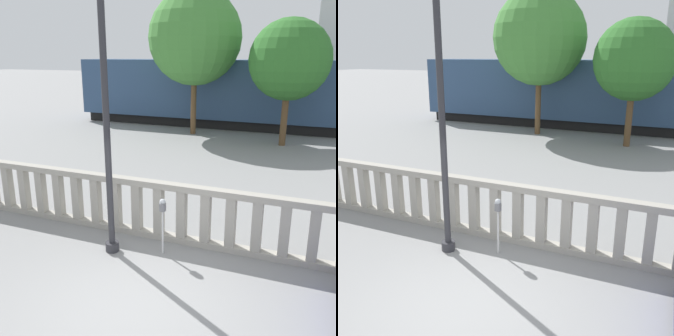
# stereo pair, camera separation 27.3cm
# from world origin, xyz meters

# --- Properties ---
(ground_plane) EXTENTS (160.00, 160.00, 0.00)m
(ground_plane) POSITION_xyz_m (0.00, 0.00, 0.00)
(ground_plane) COLOR gray
(balustrade) EXTENTS (14.10, 0.24, 1.36)m
(balustrade) POSITION_xyz_m (-0.00, 2.41, 0.68)
(balustrade) COLOR #9E998E
(balustrade) RESTS_ON ground
(lamppost) EXTENTS (0.42, 0.42, 6.30)m
(lamppost) POSITION_xyz_m (-1.24, 1.50, 3.95)
(lamppost) COLOR #2D2D33
(lamppost) RESTS_ON ground
(parking_meter) EXTENTS (0.15, 0.15, 1.23)m
(parking_meter) POSITION_xyz_m (-0.20, 1.80, 0.96)
(parking_meter) COLOR silver
(parking_meter) RESTS_ON ground
(tree_left) EXTENTS (4.65, 4.65, 7.15)m
(tree_left) POSITION_xyz_m (-3.49, 13.94, 4.82)
(tree_left) COLOR brown
(tree_left) RESTS_ON ground
(tree_right) EXTENTS (3.52, 3.52, 5.57)m
(tree_right) POSITION_xyz_m (1.16, 12.94, 3.80)
(tree_right) COLOR brown
(tree_right) RESTS_ON ground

